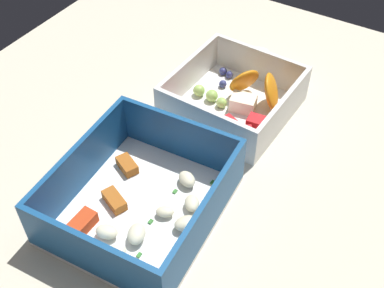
% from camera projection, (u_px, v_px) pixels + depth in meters
% --- Properties ---
extents(table_surface, '(0.80, 0.80, 0.02)m').
position_uv_depth(table_surface, '(207.00, 161.00, 0.63)').
color(table_surface, beige).
rests_on(table_surface, ground).
extents(pasta_container, '(0.20, 0.18, 0.07)m').
position_uv_depth(pasta_container, '(141.00, 200.00, 0.55)').
color(pasta_container, white).
rests_on(pasta_container, table_surface).
extents(fruit_bowl, '(0.16, 0.16, 0.06)m').
position_uv_depth(fruit_bowl, '(236.00, 99.00, 0.67)').
color(fruit_bowl, white).
rests_on(fruit_bowl, table_surface).
extents(paper_cup_liner, '(0.04, 0.04, 0.02)m').
position_uv_depth(paper_cup_liner, '(258.00, 58.00, 0.76)').
color(paper_cup_liner, white).
rests_on(paper_cup_liner, table_surface).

